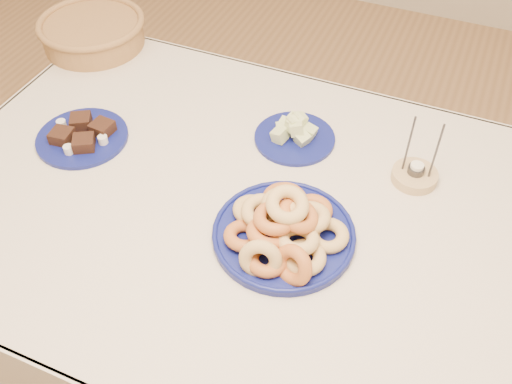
{
  "coord_description": "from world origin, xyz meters",
  "views": [
    {
      "loc": [
        0.35,
        -0.86,
        1.77
      ],
      "look_at": [
        0.0,
        -0.05,
        0.85
      ],
      "focal_mm": 40.0,
      "sensor_mm": 36.0,
      "label": 1
    }
  ],
  "objects_px": {
    "melon_plate": "(294,133)",
    "brownie_plate": "(82,136)",
    "candle_holder": "(415,175)",
    "dining_table": "(264,235)",
    "wicker_basket": "(93,31)",
    "donut_platter": "(284,229)"
  },
  "relations": [
    {
      "from": "donut_platter",
      "to": "wicker_basket",
      "type": "distance_m",
      "value": 1.02
    },
    {
      "from": "dining_table",
      "to": "donut_platter",
      "type": "relative_size",
      "value": 4.96
    },
    {
      "from": "dining_table",
      "to": "wicker_basket",
      "type": "distance_m",
      "value": 0.92
    },
    {
      "from": "donut_platter",
      "to": "candle_holder",
      "type": "height_order",
      "value": "candle_holder"
    },
    {
      "from": "melon_plate",
      "to": "brownie_plate",
      "type": "xyz_separation_m",
      "value": [
        -0.53,
        -0.23,
        -0.01
      ]
    },
    {
      "from": "donut_platter",
      "to": "candle_holder",
      "type": "xyz_separation_m",
      "value": [
        0.23,
        0.31,
        -0.02
      ]
    },
    {
      "from": "wicker_basket",
      "to": "candle_holder",
      "type": "distance_m",
      "value": 1.12
    },
    {
      "from": "melon_plate",
      "to": "candle_holder",
      "type": "xyz_separation_m",
      "value": [
        0.33,
        -0.03,
        -0.0
      ]
    },
    {
      "from": "dining_table",
      "to": "brownie_plate",
      "type": "bearing_deg",
      "value": 176.42
    },
    {
      "from": "dining_table",
      "to": "brownie_plate",
      "type": "distance_m",
      "value": 0.56
    },
    {
      "from": "melon_plate",
      "to": "wicker_basket",
      "type": "height_order",
      "value": "wicker_basket"
    },
    {
      "from": "donut_platter",
      "to": "wicker_basket",
      "type": "xyz_separation_m",
      "value": [
        -0.87,
        0.53,
        0.01
      ]
    },
    {
      "from": "dining_table",
      "to": "candle_holder",
      "type": "height_order",
      "value": "candle_holder"
    },
    {
      "from": "brownie_plate",
      "to": "wicker_basket",
      "type": "relative_size",
      "value": 0.62
    },
    {
      "from": "melon_plate",
      "to": "dining_table",
      "type": "bearing_deg",
      "value": -85.37
    },
    {
      "from": "brownie_plate",
      "to": "candle_holder",
      "type": "relative_size",
      "value": 1.45
    },
    {
      "from": "donut_platter",
      "to": "wicker_basket",
      "type": "height_order",
      "value": "donut_platter"
    },
    {
      "from": "brownie_plate",
      "to": "candle_holder",
      "type": "xyz_separation_m",
      "value": [
        0.86,
        0.2,
        0.0
      ]
    },
    {
      "from": "melon_plate",
      "to": "candle_holder",
      "type": "distance_m",
      "value": 0.33
    },
    {
      "from": "candle_holder",
      "to": "brownie_plate",
      "type": "bearing_deg",
      "value": -166.91
    },
    {
      "from": "melon_plate",
      "to": "candle_holder",
      "type": "relative_size",
      "value": 1.2
    },
    {
      "from": "dining_table",
      "to": "candle_holder",
      "type": "xyz_separation_m",
      "value": [
        0.31,
        0.23,
        0.12
      ]
    }
  ]
}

